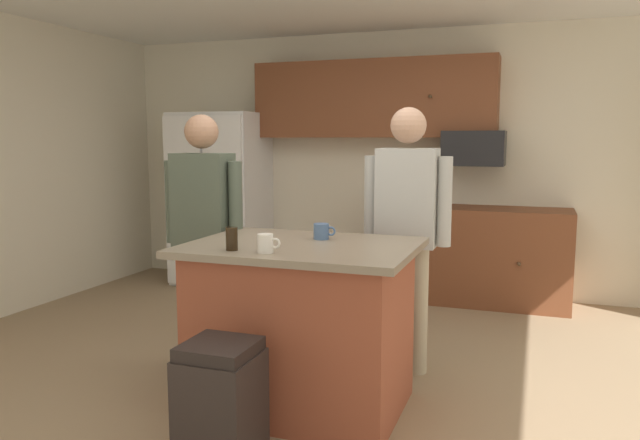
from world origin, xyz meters
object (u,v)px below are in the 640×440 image
person_host_foreground (407,221)px  glass_short_whisky (232,239)px  refrigerator (220,199)px  kitchen_island (302,325)px  mug_ceramic_white (266,243)px  person_guest_left (204,223)px  trash_bin (221,406)px  microwave_over_range (474,148)px  mug_blue_stoneware (322,231)px

person_host_foreground → glass_short_whisky: bearing=-3.3°
refrigerator → person_host_foreground: size_ratio=1.04×
kitchen_island → mug_ceramic_white: (-0.07, -0.32, 0.52)m
glass_short_whisky → person_guest_left: bearing=129.4°
refrigerator → kitchen_island: size_ratio=1.43×
glass_short_whisky → mug_ceramic_white: (0.20, -0.01, -0.01)m
refrigerator → trash_bin: refrigerator is taller
kitchen_island → trash_bin: (-0.11, -0.76, -0.18)m
glass_short_whisky → trash_bin: (0.16, -0.44, -0.71)m
microwave_over_range → mug_ceramic_white: (-0.73, -3.04, -0.45)m
glass_short_whisky → mug_blue_stoneware: bearing=57.0°
glass_short_whisky → trash_bin: 0.85m
person_guest_left → mug_ceramic_white: (0.79, -0.72, 0.02)m
refrigerator → person_guest_left: bearing=-63.7°
refrigerator → trash_bin: bearing=-61.3°
microwave_over_range → mug_ceramic_white: bearing=-103.5°
mug_blue_stoneware → glass_short_whisky: 0.60m
person_guest_left → mug_blue_stoneware: bearing=11.7°
kitchen_island → glass_short_whisky: 0.68m
person_host_foreground → trash_bin: bearing=10.5°
refrigerator → microwave_over_range: size_ratio=3.22×
refrigerator → trash_bin: 3.87m
person_host_foreground → trash_bin: (-0.55, -1.49, -0.71)m
kitchen_island → glass_short_whisky: bearing=-130.9°
microwave_over_range → mug_blue_stoneware: size_ratio=4.20×
mug_blue_stoneware → trash_bin: (-0.16, -0.94, -0.70)m
microwave_over_range → kitchen_island: 2.95m
mug_blue_stoneware → mug_ceramic_white: 0.52m
refrigerator → mug_blue_stoneware: 3.13m
person_host_foreground → kitchen_island: bearing=0.0°
person_guest_left → mug_ceramic_white: size_ratio=13.53×
person_host_foreground → mug_blue_stoneware: size_ratio=13.01×
microwave_over_range → trash_bin: microwave_over_range is taller
refrigerator → mug_blue_stoneware: bearing=-50.4°
refrigerator → microwave_over_range: 2.66m
person_guest_left → mug_ceramic_white: bearing=-17.7°
microwave_over_range → mug_ceramic_white: size_ratio=4.47×
refrigerator → microwave_over_range: refrigerator is taller
kitchen_island → trash_bin: size_ratio=2.07×
person_host_foreground → glass_short_whisky: 1.27m
person_guest_left → mug_blue_stoneware: (0.91, -0.21, 0.02)m
refrigerator → person_host_foreground: refrigerator is taller
refrigerator → glass_short_whisky: refrigerator is taller
refrigerator → glass_short_whisky: (1.67, -2.91, 0.11)m
trash_bin → kitchen_island: bearing=81.5°
microwave_over_range → glass_short_whisky: microwave_over_range is taller
person_host_foreground → glass_short_whisky: (-0.71, -1.05, 0.01)m
microwave_over_range → person_guest_left: 2.81m
microwave_over_range → mug_blue_stoneware: 2.64m
person_guest_left → trash_bin: person_guest_left is taller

